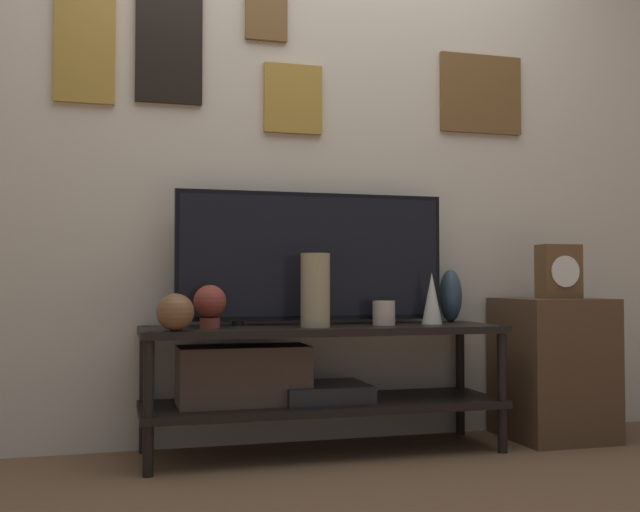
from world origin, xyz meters
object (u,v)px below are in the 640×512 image
(vase_urn_stoneware, at_px, (450,296))
(decorative_bust, at_px, (210,304))
(television, at_px, (313,257))
(mantel_clock, at_px, (559,272))
(vase_tall_ceramic, at_px, (315,290))
(vase_slim_bronze, at_px, (432,298))
(vase_round_glass, at_px, (175,312))
(candle_jar, at_px, (384,313))

(vase_urn_stoneware, distance_m, decorative_bust, 1.13)
(television, bearing_deg, mantel_clock, -6.77)
(vase_tall_ceramic, bearing_deg, vase_slim_bronze, 9.26)
(decorative_bust, height_order, mantel_clock, mantel_clock)
(television, distance_m, vase_round_glass, 0.69)
(television, relative_size, candle_jar, 11.33)
(vase_slim_bronze, height_order, vase_round_glass, vase_slim_bronze)
(television, bearing_deg, vase_slim_bronze, -10.04)
(candle_jar, bearing_deg, mantel_clock, -1.62)
(mantel_clock, bearing_deg, decorative_bust, 179.89)
(television, distance_m, vase_urn_stoneware, 0.69)
(vase_slim_bronze, bearing_deg, mantel_clock, -3.95)
(candle_jar, height_order, decorative_bust, decorative_bust)
(decorative_bust, bearing_deg, vase_tall_ceramic, -6.96)
(vase_tall_ceramic, distance_m, decorative_bust, 0.42)
(vase_round_glass, bearing_deg, vase_urn_stoneware, 13.98)
(decorative_bust, bearing_deg, vase_slim_bronze, 2.28)
(television, height_order, candle_jar, television)
(vase_slim_bronze, bearing_deg, candle_jar, -175.47)
(vase_urn_stoneware, height_order, decorative_bust, vase_urn_stoneware)
(television, distance_m, candle_jar, 0.39)
(vase_round_glass, bearing_deg, decorative_bust, 43.83)
(mantel_clock, bearing_deg, vase_slim_bronze, 176.05)
(vase_slim_bronze, xyz_separation_m, vase_round_glass, (-1.11, -0.18, -0.04))
(vase_slim_bronze, bearing_deg, television, 169.96)
(vase_slim_bronze, relative_size, mantel_clock, 0.92)
(mantel_clock, bearing_deg, vase_round_glass, -175.45)
(television, distance_m, mantel_clock, 1.12)
(vase_round_glass, xyz_separation_m, decorative_bust, (0.14, 0.14, 0.03))
(decorative_bust, bearing_deg, vase_round_glass, -136.17)
(vase_urn_stoneware, bearing_deg, vase_tall_ceramic, -162.12)
(vase_round_glass, height_order, decorative_bust, decorative_bust)
(candle_jar, distance_m, mantel_clock, 0.85)
(vase_slim_bronze, distance_m, mantel_clock, 0.61)
(vase_slim_bronze, distance_m, candle_jar, 0.24)
(candle_jar, relative_size, mantel_clock, 0.42)
(vase_urn_stoneware, height_order, vase_round_glass, vase_urn_stoneware)
(vase_round_glass, relative_size, mantel_clock, 0.58)
(candle_jar, xyz_separation_m, mantel_clock, (0.83, -0.02, 0.18))
(candle_jar, height_order, mantel_clock, mantel_clock)
(television, bearing_deg, vase_urn_stoneware, 3.98)
(vase_slim_bronze, bearing_deg, vase_urn_stoneware, 41.83)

